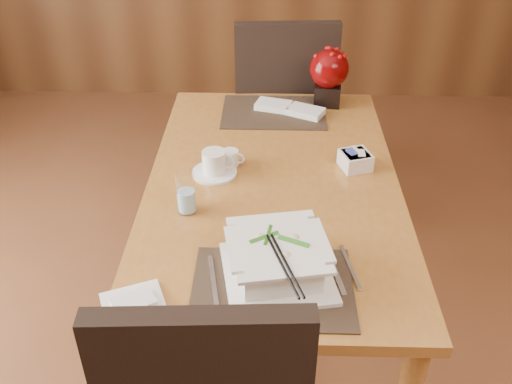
{
  "coord_description": "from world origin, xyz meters",
  "views": [
    {
      "loc": [
        -0.01,
        -1.12,
        1.87
      ],
      "look_at": [
        -0.05,
        0.35,
        0.87
      ],
      "focal_mm": 40.0,
      "sensor_mm": 36.0,
      "label": 1
    }
  ],
  "objects_px": {
    "soup_setting": "(278,260)",
    "water_glass": "(186,193)",
    "sugar_caddy": "(355,160)",
    "berry_decor": "(329,74)",
    "bread_plate": "(134,307)",
    "creamer_jug": "(230,158)",
    "coffee_cup": "(214,164)",
    "far_chair": "(283,106)",
    "dining_table": "(273,203)"
  },
  "relations": [
    {
      "from": "soup_setting",
      "to": "water_glass",
      "type": "distance_m",
      "value": 0.43
    },
    {
      "from": "sugar_caddy",
      "to": "berry_decor",
      "type": "xyz_separation_m",
      "value": [
        -0.06,
        0.55,
        0.11
      ]
    },
    {
      "from": "bread_plate",
      "to": "water_glass",
      "type": "bearing_deg",
      "value": 79.14
    },
    {
      "from": "creamer_jug",
      "to": "coffee_cup",
      "type": "bearing_deg",
      "value": -114.0
    },
    {
      "from": "coffee_cup",
      "to": "water_glass",
      "type": "bearing_deg",
      "value": -106.64
    },
    {
      "from": "berry_decor",
      "to": "far_chair",
      "type": "relative_size",
      "value": 0.23
    },
    {
      "from": "water_glass",
      "to": "creamer_jug",
      "type": "height_order",
      "value": "water_glass"
    },
    {
      "from": "berry_decor",
      "to": "bread_plate",
      "type": "relative_size",
      "value": 1.55
    },
    {
      "from": "berry_decor",
      "to": "creamer_jug",
      "type": "bearing_deg",
      "value": -126.62
    },
    {
      "from": "coffee_cup",
      "to": "water_glass",
      "type": "relative_size",
      "value": 1.1
    },
    {
      "from": "coffee_cup",
      "to": "berry_decor",
      "type": "height_order",
      "value": "berry_decor"
    },
    {
      "from": "water_glass",
      "to": "creamer_jug",
      "type": "xyz_separation_m",
      "value": [
        0.12,
        0.3,
        -0.05
      ]
    },
    {
      "from": "creamer_jug",
      "to": "sugar_caddy",
      "type": "height_order",
      "value": "sugar_caddy"
    },
    {
      "from": "dining_table",
      "to": "water_glass",
      "type": "height_order",
      "value": "water_glass"
    },
    {
      "from": "water_glass",
      "to": "sugar_caddy",
      "type": "bearing_deg",
      "value": 26.57
    },
    {
      "from": "dining_table",
      "to": "bread_plate",
      "type": "distance_m",
      "value": 0.75
    },
    {
      "from": "coffee_cup",
      "to": "far_chair",
      "type": "xyz_separation_m",
      "value": [
        0.26,
        0.87,
        -0.18
      ]
    },
    {
      "from": "water_glass",
      "to": "creamer_jug",
      "type": "relative_size",
      "value": 1.85
    },
    {
      "from": "dining_table",
      "to": "creamer_jug",
      "type": "distance_m",
      "value": 0.23
    },
    {
      "from": "soup_setting",
      "to": "bread_plate",
      "type": "xyz_separation_m",
      "value": [
        -0.38,
        -0.14,
        -0.06
      ]
    },
    {
      "from": "bread_plate",
      "to": "coffee_cup",
      "type": "bearing_deg",
      "value": 77.12
    },
    {
      "from": "water_glass",
      "to": "far_chair",
      "type": "xyz_separation_m",
      "value": [
        0.33,
        1.11,
        -0.22
      ]
    },
    {
      "from": "berry_decor",
      "to": "bread_plate",
      "type": "bearing_deg",
      "value": -115.35
    },
    {
      "from": "dining_table",
      "to": "sugar_caddy",
      "type": "height_order",
      "value": "sugar_caddy"
    },
    {
      "from": "creamer_jug",
      "to": "berry_decor",
      "type": "distance_m",
      "value": 0.68
    },
    {
      "from": "coffee_cup",
      "to": "sugar_caddy",
      "type": "relative_size",
      "value": 1.6
    },
    {
      "from": "soup_setting",
      "to": "far_chair",
      "type": "distance_m",
      "value": 1.43
    },
    {
      "from": "sugar_caddy",
      "to": "soup_setting",
      "type": "bearing_deg",
      "value": -115.74
    },
    {
      "from": "coffee_cup",
      "to": "dining_table",
      "type": "bearing_deg",
      "value": -10.99
    },
    {
      "from": "creamer_jug",
      "to": "berry_decor",
      "type": "relative_size",
      "value": 0.32
    },
    {
      "from": "creamer_jug",
      "to": "sugar_caddy",
      "type": "distance_m",
      "value": 0.46
    },
    {
      "from": "dining_table",
      "to": "creamer_jug",
      "type": "xyz_separation_m",
      "value": [
        -0.16,
        0.11,
        0.13
      ]
    },
    {
      "from": "coffee_cup",
      "to": "far_chair",
      "type": "height_order",
      "value": "far_chair"
    },
    {
      "from": "dining_table",
      "to": "berry_decor",
      "type": "height_order",
      "value": "berry_decor"
    },
    {
      "from": "coffee_cup",
      "to": "sugar_caddy",
      "type": "xyz_separation_m",
      "value": [
        0.52,
        0.06,
        -0.01
      ]
    },
    {
      "from": "coffee_cup",
      "to": "soup_setting",
      "type": "bearing_deg",
      "value": -67.3
    },
    {
      "from": "sugar_caddy",
      "to": "bread_plate",
      "type": "height_order",
      "value": "sugar_caddy"
    },
    {
      "from": "bread_plate",
      "to": "sugar_caddy",
      "type": "bearing_deg",
      "value": 47.72
    },
    {
      "from": "coffee_cup",
      "to": "creamer_jug",
      "type": "bearing_deg",
      "value": 51.56
    },
    {
      "from": "far_chair",
      "to": "sugar_caddy",
      "type": "bearing_deg",
      "value": 103.4
    },
    {
      "from": "coffee_cup",
      "to": "creamer_jug",
      "type": "height_order",
      "value": "coffee_cup"
    },
    {
      "from": "creamer_jug",
      "to": "bread_plate",
      "type": "relative_size",
      "value": 0.5
    },
    {
      "from": "coffee_cup",
      "to": "water_glass",
      "type": "height_order",
      "value": "water_glass"
    },
    {
      "from": "dining_table",
      "to": "creamer_jug",
      "type": "bearing_deg",
      "value": 145.94
    },
    {
      "from": "sugar_caddy",
      "to": "bread_plate",
      "type": "bearing_deg",
      "value": -132.28
    },
    {
      "from": "far_chair",
      "to": "water_glass",
      "type": "bearing_deg",
      "value": 69.39
    },
    {
      "from": "bread_plate",
      "to": "far_chair",
      "type": "distance_m",
      "value": 1.62
    },
    {
      "from": "dining_table",
      "to": "sugar_caddy",
      "type": "xyz_separation_m",
      "value": [
        0.3,
        0.1,
        0.13
      ]
    },
    {
      "from": "water_glass",
      "to": "berry_decor",
      "type": "xyz_separation_m",
      "value": [
        0.52,
        0.84,
        0.07
      ]
    },
    {
      "from": "sugar_caddy",
      "to": "berry_decor",
      "type": "bearing_deg",
      "value": 96.57
    }
  ]
}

